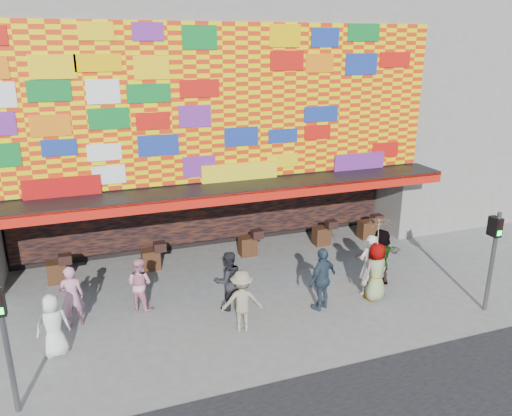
% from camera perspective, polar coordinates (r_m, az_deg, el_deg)
% --- Properties ---
extents(ground, '(90.00, 90.00, 0.00)m').
position_cam_1_polar(ground, '(14.22, 1.28, -12.92)').
color(ground, slate).
rests_on(ground, ground).
extents(shop_building, '(15.20, 9.40, 10.00)m').
position_cam_1_polar(shop_building, '(20.12, -7.18, 12.05)').
color(shop_building, gray).
rests_on(shop_building, ground).
extents(neighbor_right, '(11.00, 8.00, 12.00)m').
position_cam_1_polar(neighbor_right, '(26.06, 22.88, 13.89)').
color(neighbor_right, gray).
rests_on(neighbor_right, ground).
extents(signal_left, '(0.22, 0.20, 3.00)m').
position_cam_1_polar(signal_left, '(11.41, -26.79, -12.72)').
color(signal_left, '#59595B').
rests_on(signal_left, ground).
extents(signal_right, '(0.22, 0.20, 3.00)m').
position_cam_1_polar(signal_right, '(15.48, 25.53, -4.44)').
color(signal_right, '#59595B').
rests_on(signal_right, ground).
extents(ped_a, '(0.87, 0.63, 1.63)m').
position_cam_1_polar(ped_a, '(13.47, -22.20, -12.30)').
color(ped_a, white).
rests_on(ped_a, ground).
extents(ped_b, '(0.65, 0.44, 1.76)m').
position_cam_1_polar(ped_b, '(14.53, -20.31, -9.46)').
color(ped_b, '#C6809C').
rests_on(ped_b, ground).
extents(ped_c, '(0.94, 0.77, 1.77)m').
position_cam_1_polar(ped_c, '(14.50, -3.18, -8.29)').
color(ped_c, black).
rests_on(ped_c, ground).
extents(ped_d, '(1.23, 0.87, 1.72)m').
position_cam_1_polar(ped_d, '(13.49, -1.59, -10.56)').
color(ped_d, gray).
rests_on(ped_d, ground).
extents(ped_e, '(1.21, 0.89, 1.90)m').
position_cam_1_polar(ped_e, '(14.56, 7.59, -8.03)').
color(ped_e, '#2C3E4E').
rests_on(ped_e, ground).
extents(ped_f, '(1.76, 0.63, 1.87)m').
position_cam_1_polar(ped_f, '(16.35, 14.02, -5.46)').
color(ped_f, gray).
rests_on(ped_f, ground).
extents(ped_g, '(0.99, 0.76, 1.80)m').
position_cam_1_polar(ped_g, '(15.40, 13.54, -7.09)').
color(ped_g, gray).
rests_on(ped_g, ground).
extents(ped_h, '(0.76, 0.55, 1.95)m').
position_cam_1_polar(ped_h, '(15.62, 12.78, -6.37)').
color(ped_h, silver).
rests_on(ped_h, ground).
extents(ped_i, '(0.98, 0.97, 1.59)m').
position_cam_1_polar(ped_i, '(14.88, -13.15, -8.44)').
color(ped_i, pink).
rests_on(ped_i, ground).
extents(parasol, '(1.22, 1.23, 1.84)m').
position_cam_1_polar(parasol, '(14.92, 13.89, -2.77)').
color(parasol, '#FFD5A0').
rests_on(parasol, ground).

